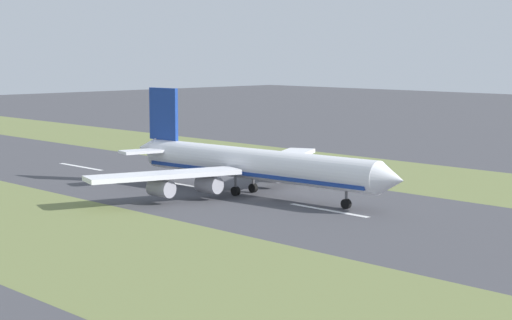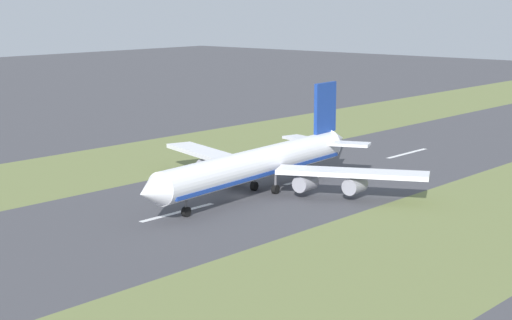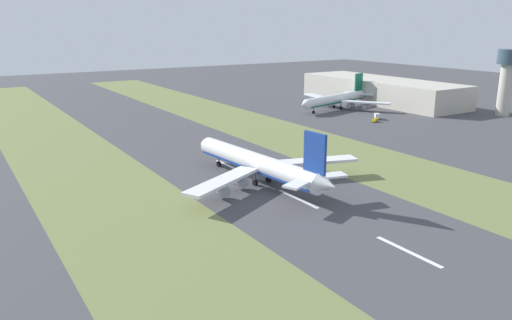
% 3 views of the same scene
% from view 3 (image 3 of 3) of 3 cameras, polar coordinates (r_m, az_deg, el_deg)
% --- Properties ---
extents(ground_plane, '(800.00, 800.00, 0.00)m').
position_cam_3_polar(ground_plane, '(160.45, -0.18, -2.07)').
color(ground_plane, '#424247').
extents(grass_median_west, '(40.00, 600.00, 0.01)m').
position_cam_3_polar(grass_median_west, '(143.05, -15.71, -4.87)').
color(grass_median_west, olive).
rests_on(grass_median_west, ground).
extents(grass_median_east, '(40.00, 600.00, 0.01)m').
position_cam_3_polar(grass_median_east, '(187.28, 11.57, 0.17)').
color(grass_median_east, olive).
rests_on(grass_median_east, ground).
extents(centreline_dash_near, '(1.20, 18.00, 0.01)m').
position_cam_3_polar(centreline_dash_near, '(115.39, 17.00, -9.96)').
color(centreline_dash_near, silver).
rests_on(centreline_dash_near, ground).
extents(centreline_dash_mid, '(1.20, 18.00, 0.01)m').
position_cam_3_polar(centreline_dash_mid, '(142.26, 4.82, -4.44)').
color(centreline_dash_mid, silver).
rests_on(centreline_dash_mid, ground).
extents(centreline_dash_far, '(1.20, 18.00, 0.01)m').
position_cam_3_polar(centreline_dash_far, '(174.24, -3.10, -0.68)').
color(centreline_dash_far, silver).
rests_on(centreline_dash_far, ground).
extents(airplane_main_jet, '(63.88, 67.22, 20.20)m').
position_cam_3_polar(airplane_main_jet, '(153.85, 0.43, -0.50)').
color(airplane_main_jet, white).
rests_on(airplane_main_jet, ground).
extents(terminal_building, '(36.00, 112.20, 14.13)m').
position_cam_3_polar(terminal_building, '(329.42, 14.06, 7.74)').
color(terminal_building, '#BCB7A8').
rests_on(terminal_building, ground).
extents(control_tower, '(12.00, 12.00, 35.07)m').
position_cam_3_polar(control_tower, '(298.48, 26.77, 8.65)').
color(control_tower, '#BCB7A8').
rests_on(control_tower, ground).
extents(airplane_parked_apron, '(62.24, 58.38, 18.95)m').
position_cam_3_polar(airplane_parked_apron, '(294.47, 9.20, 6.87)').
color(airplane_parked_apron, silver).
rests_on(airplane_parked_apron, ground).
extents(service_truck, '(5.21, 6.19, 3.10)m').
position_cam_3_polar(service_truck, '(267.12, 13.63, 4.91)').
color(service_truck, '#4C4C51').
rests_on(service_truck, ground).
extents(apron_car, '(4.75, 3.46, 2.03)m').
position_cam_3_polar(apron_car, '(259.32, 13.44, 4.47)').
color(apron_car, gold).
rests_on(apron_car, ground).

